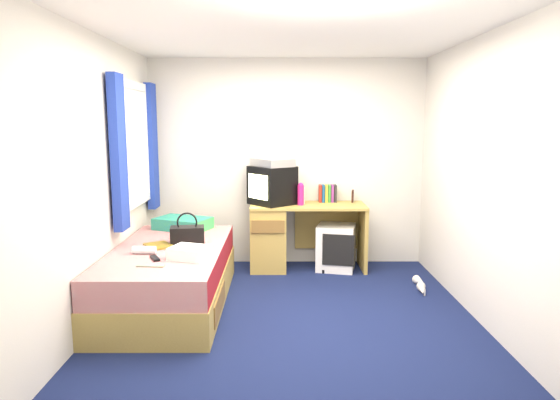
{
  "coord_description": "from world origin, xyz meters",
  "views": [
    {
      "loc": [
        -0.09,
        -4.16,
        1.68
      ],
      "look_at": [
        -0.08,
        0.7,
        0.91
      ],
      "focal_mm": 32.0,
      "sensor_mm": 36.0,
      "label": 1
    }
  ],
  "objects_px": {
    "pink_water_bottle": "(301,195)",
    "handbag": "(187,234)",
    "colour_swatch_fan": "(151,266)",
    "water_bottle": "(144,250)",
    "remote_control": "(155,258)",
    "aerosol_can": "(302,196)",
    "bed": "(170,276)",
    "crt_tv": "(272,185)",
    "vcr": "(272,162)",
    "pillow": "(183,223)",
    "magazine": "(159,245)",
    "desk": "(284,234)",
    "storage_cube": "(336,247)",
    "towel": "(190,253)",
    "picture_frame": "(353,196)",
    "white_heels": "(421,286)"
  },
  "relations": [
    {
      "from": "pillow",
      "to": "pink_water_bottle",
      "type": "relative_size",
      "value": 2.5
    },
    {
      "from": "crt_tv",
      "to": "remote_control",
      "type": "relative_size",
      "value": 3.69
    },
    {
      "from": "water_bottle",
      "to": "picture_frame",
      "type": "bearing_deg",
      "value": 37.06
    },
    {
      "from": "storage_cube",
      "to": "towel",
      "type": "height_order",
      "value": "towel"
    },
    {
      "from": "vcr",
      "to": "picture_frame",
      "type": "height_order",
      "value": "vcr"
    },
    {
      "from": "desk",
      "to": "handbag",
      "type": "distance_m",
      "value": 1.37
    },
    {
      "from": "vcr",
      "to": "pink_water_bottle",
      "type": "bearing_deg",
      "value": 44.46
    },
    {
      "from": "magazine",
      "to": "remote_control",
      "type": "xyz_separation_m",
      "value": [
        0.07,
        -0.45,
        0.0
      ]
    },
    {
      "from": "handbag",
      "to": "water_bottle",
      "type": "distance_m",
      "value": 0.5
    },
    {
      "from": "aerosol_can",
      "to": "vcr",
      "type": "bearing_deg",
      "value": 179.36
    },
    {
      "from": "white_heels",
      "to": "remote_control",
      "type": "bearing_deg",
      "value": -162.3
    },
    {
      "from": "bed",
      "to": "storage_cube",
      "type": "bearing_deg",
      "value": 33.95
    },
    {
      "from": "desk",
      "to": "remote_control",
      "type": "relative_size",
      "value": 8.12
    },
    {
      "from": "bed",
      "to": "crt_tv",
      "type": "height_order",
      "value": "crt_tv"
    },
    {
      "from": "remote_control",
      "to": "white_heels",
      "type": "distance_m",
      "value": 2.65
    },
    {
      "from": "storage_cube",
      "to": "pink_water_bottle",
      "type": "height_order",
      "value": "pink_water_bottle"
    },
    {
      "from": "magazine",
      "to": "white_heels",
      "type": "height_order",
      "value": "magazine"
    },
    {
      "from": "bed",
      "to": "magazine",
      "type": "height_order",
      "value": "magazine"
    },
    {
      "from": "pillow",
      "to": "crt_tv",
      "type": "distance_m",
      "value": 1.08
    },
    {
      "from": "vcr",
      "to": "magazine",
      "type": "relative_size",
      "value": 1.63
    },
    {
      "from": "pillow",
      "to": "crt_tv",
      "type": "height_order",
      "value": "crt_tv"
    },
    {
      "from": "handbag",
      "to": "towel",
      "type": "bearing_deg",
      "value": -86.87
    },
    {
      "from": "crt_tv",
      "to": "pink_water_bottle",
      "type": "relative_size",
      "value": 2.64
    },
    {
      "from": "white_heels",
      "to": "handbag",
      "type": "bearing_deg",
      "value": -174.69
    },
    {
      "from": "crt_tv",
      "to": "handbag",
      "type": "bearing_deg",
      "value": -79.06
    },
    {
      "from": "pillow",
      "to": "magazine",
      "type": "xyz_separation_m",
      "value": [
        -0.08,
        -0.75,
        -0.05
      ]
    },
    {
      "from": "aerosol_can",
      "to": "handbag",
      "type": "height_order",
      "value": "aerosol_can"
    },
    {
      "from": "picture_frame",
      "to": "white_heels",
      "type": "bearing_deg",
      "value": -46.85
    },
    {
      "from": "vcr",
      "to": "colour_swatch_fan",
      "type": "distance_m",
      "value": 2.12
    },
    {
      "from": "handbag",
      "to": "colour_swatch_fan",
      "type": "height_order",
      "value": "handbag"
    },
    {
      "from": "desk",
      "to": "pink_water_bottle",
      "type": "height_order",
      "value": "pink_water_bottle"
    },
    {
      "from": "towel",
      "to": "handbag",
      "type": "bearing_deg",
      "value": 102.23
    },
    {
      "from": "pillow",
      "to": "colour_swatch_fan",
      "type": "xyz_separation_m",
      "value": [
        0.01,
        -1.4,
        -0.06
      ]
    },
    {
      "from": "colour_swatch_fan",
      "to": "pink_water_bottle",
      "type": "bearing_deg",
      "value": 53.45
    },
    {
      "from": "storage_cube",
      "to": "white_heels",
      "type": "xyz_separation_m",
      "value": [
        0.78,
        -0.73,
        -0.22
      ]
    },
    {
      "from": "aerosol_can",
      "to": "remote_control",
      "type": "height_order",
      "value": "aerosol_can"
    },
    {
      "from": "picture_frame",
      "to": "bed",
      "type": "bearing_deg",
      "value": -133.87
    },
    {
      "from": "water_bottle",
      "to": "pillow",
      "type": "bearing_deg",
      "value": 82.19
    },
    {
      "from": "vcr",
      "to": "pink_water_bottle",
      "type": "xyz_separation_m",
      "value": [
        0.32,
        -0.07,
        -0.36
      ]
    },
    {
      "from": "desk",
      "to": "colour_swatch_fan",
      "type": "distance_m",
      "value": 2.07
    },
    {
      "from": "water_bottle",
      "to": "remote_control",
      "type": "bearing_deg",
      "value": -52.88
    },
    {
      "from": "water_bottle",
      "to": "white_heels",
      "type": "height_order",
      "value": "water_bottle"
    },
    {
      "from": "magazine",
      "to": "water_bottle",
      "type": "xyz_separation_m",
      "value": [
        -0.06,
        -0.27,
        0.03
      ]
    },
    {
      "from": "desk",
      "to": "storage_cube",
      "type": "bearing_deg",
      "value": -4.2
    },
    {
      "from": "pink_water_bottle",
      "to": "handbag",
      "type": "xyz_separation_m",
      "value": [
        -1.11,
        -0.92,
        -0.24
      ]
    },
    {
      "from": "handbag",
      "to": "towel",
      "type": "height_order",
      "value": "handbag"
    },
    {
      "from": "colour_swatch_fan",
      "to": "remote_control",
      "type": "distance_m",
      "value": 0.21
    },
    {
      "from": "aerosol_can",
      "to": "crt_tv",
      "type": "bearing_deg",
      "value": 179.86
    },
    {
      "from": "water_bottle",
      "to": "desk",
      "type": "bearing_deg",
      "value": 48.49
    },
    {
      "from": "towel",
      "to": "remote_control",
      "type": "height_order",
      "value": "towel"
    }
  ]
}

